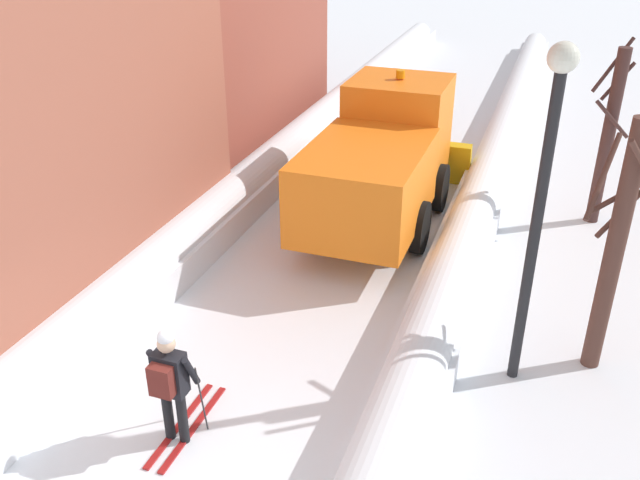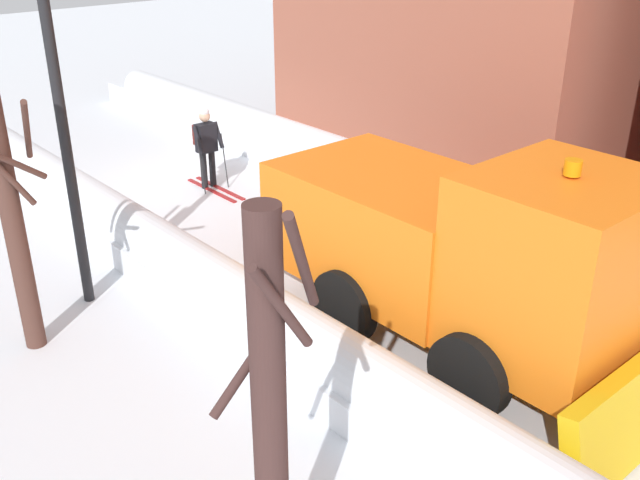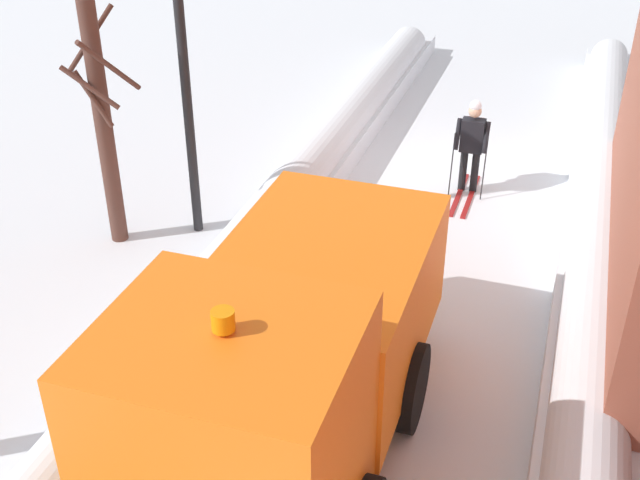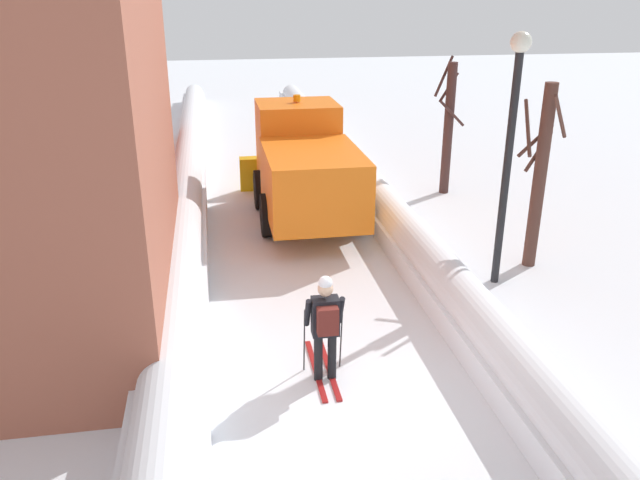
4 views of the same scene
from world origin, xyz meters
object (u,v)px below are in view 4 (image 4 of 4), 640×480
object	(u,v)px
plow_truck	(305,166)
skier	(325,324)
street_lamp	(511,131)
bare_tree_near	(540,175)
traffic_light_pole	(126,149)
bare_tree_mid	(448,127)

from	to	relation	value
plow_truck	skier	xyz separation A→B (m)	(-0.81, -7.61, -0.48)
plow_truck	skier	bearing A→B (deg)	-96.07
street_lamp	bare_tree_near	size ratio (longest dim) A/B	1.26
traffic_light_pole	bare_tree_near	distance (m)	8.56
traffic_light_pole	street_lamp	xyz separation A→B (m)	(7.39, -0.93, 0.28)
bare_tree_mid	bare_tree_near	bearing A→B (deg)	-90.11
traffic_light_pole	bare_tree_near	xyz separation A→B (m)	(8.52, -0.21, -0.85)
bare_tree_near	traffic_light_pole	bearing A→B (deg)	178.58
plow_truck	street_lamp	distance (m)	6.01
bare_tree_near	street_lamp	bearing A→B (deg)	-147.52
plow_truck	skier	size ratio (longest dim) A/B	3.31
plow_truck	traffic_light_pole	xyz separation A→B (m)	(-3.99, -3.71, 1.48)
traffic_light_pole	street_lamp	distance (m)	7.45
plow_truck	bare_tree_near	bearing A→B (deg)	-40.88
bare_tree_near	bare_tree_mid	world-z (taller)	bare_tree_near
plow_truck	skier	world-z (taller)	plow_truck
plow_truck	bare_tree_near	distance (m)	6.02
skier	plow_truck	bearing A→B (deg)	83.93
skier	bare_tree_mid	bearing A→B (deg)	59.99
bare_tree_near	bare_tree_mid	xyz separation A→B (m)	(0.01, 5.56, -0.10)
bare_tree_mid	skier	bearing A→B (deg)	-120.01
traffic_light_pole	bare_tree_near	size ratio (longest dim) A/B	1.04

